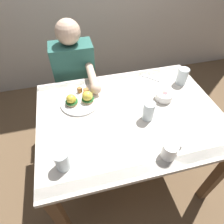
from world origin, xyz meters
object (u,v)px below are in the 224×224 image
at_px(water_glass_far, 148,112).
at_px(diner_person, 76,78).
at_px(fruit_bowl, 164,96).
at_px(water_glass_extra, 63,161).
at_px(water_glass_near, 182,77).
at_px(fork, 150,78).
at_px(coffee_mug, 170,150).
at_px(eggs_benedict_plate, 80,100).
at_px(dining_table, 129,123).

relative_size(water_glass_far, diner_person, 0.11).
bearing_deg(diner_person, water_glass_far, -59.65).
xyz_separation_m(fruit_bowl, water_glass_extra, (-0.72, -0.35, 0.02)).
relative_size(water_glass_near, diner_person, 0.11).
xyz_separation_m(fork, water_glass_near, (0.21, -0.12, 0.05)).
bearing_deg(fruit_bowl, coffee_mug, -111.24).
distance_m(water_glass_near, water_glass_extra, 1.05).
distance_m(fruit_bowl, water_glass_extra, 0.80).
relative_size(coffee_mug, fork, 0.89).
height_order(fruit_bowl, water_glass_far, water_glass_far).
bearing_deg(water_glass_extra, fork, 40.24).
bearing_deg(eggs_benedict_plate, water_glass_extra, -107.78).
height_order(dining_table, fruit_bowl, fruit_bowl).
height_order(coffee_mug, water_glass_extra, water_glass_extra).
distance_m(fork, water_glass_near, 0.24).
distance_m(water_glass_near, water_glass_far, 0.48).
relative_size(eggs_benedict_plate, water_glass_extra, 2.33).
bearing_deg(eggs_benedict_plate, diner_person, 89.45).
distance_m(fruit_bowl, coffee_mug, 0.46).
height_order(fruit_bowl, water_glass_near, water_glass_near).
height_order(fork, diner_person, diner_person).
distance_m(fruit_bowl, water_glass_near, 0.25).
bearing_deg(coffee_mug, fork, 76.17).
distance_m(eggs_benedict_plate, water_glass_far, 0.47).
xyz_separation_m(water_glass_near, water_glass_far, (-0.38, -0.28, -0.00)).
relative_size(fork, diner_person, 0.11).
relative_size(water_glass_extra, diner_person, 0.10).
bearing_deg(water_glass_near, dining_table, -156.03).
bearing_deg(eggs_benedict_plate, fork, 14.71).
height_order(dining_table, water_glass_near, water_glass_near).
bearing_deg(water_glass_extra, diner_person, 80.27).
bearing_deg(water_glass_far, fork, 66.03).
height_order(dining_table, coffee_mug, coffee_mug).
height_order(fruit_bowl, coffee_mug, coffee_mug).
height_order(fork, water_glass_near, water_glass_near).
bearing_deg(fruit_bowl, eggs_benedict_plate, 169.53).
height_order(dining_table, water_glass_far, water_glass_far).
bearing_deg(dining_table, water_glass_far, -36.47).
relative_size(coffee_mug, water_glass_near, 0.88).
bearing_deg(fruit_bowl, water_glass_extra, -153.80).
distance_m(fork, diner_person, 0.64).
height_order(coffee_mug, diner_person, diner_person).
bearing_deg(water_glass_near, water_glass_extra, -151.96).
bearing_deg(eggs_benedict_plate, dining_table, -30.39).
relative_size(fruit_bowl, water_glass_near, 0.95).
xyz_separation_m(eggs_benedict_plate, water_glass_extra, (-0.15, -0.46, 0.02)).
bearing_deg(diner_person, dining_table, -63.57).
bearing_deg(water_glass_near, coffee_mug, -123.43).
bearing_deg(fruit_bowl, dining_table, -164.99).
height_order(fruit_bowl, water_glass_extra, water_glass_extra).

